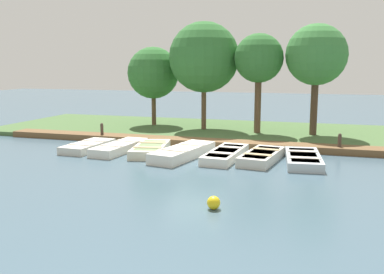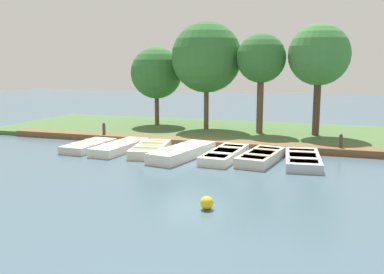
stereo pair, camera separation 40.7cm
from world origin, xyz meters
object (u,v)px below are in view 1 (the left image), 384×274
mooring_post_near (102,132)px  park_tree_center (259,59)px  rowboat_1 (120,147)px  mooring_post_far (339,143)px  rowboat_2 (150,149)px  park_tree_right (316,55)px  rowboat_6 (303,159)px  rowboat_3 (183,152)px  rowboat_0 (88,146)px  rowboat_5 (262,156)px  buoy (214,203)px  park_tree_far_left (153,73)px  park_tree_left (204,57)px  rowboat_4 (226,154)px

mooring_post_near → park_tree_center: park_tree_center is taller
rowboat_1 → mooring_post_far: mooring_post_far is taller
rowboat_1 → mooring_post_far: bearing=108.5°
rowboat_2 → park_tree_right: park_tree_right is taller
rowboat_6 → park_tree_center: 6.93m
park_tree_center → rowboat_3: bearing=-18.7°
rowboat_0 → mooring_post_near: (-2.29, -0.60, 0.25)m
mooring_post_near → park_tree_center: (-3.20, 6.77, 3.35)m
rowboat_0 → mooring_post_near: 2.38m
rowboat_5 → park_tree_right: 6.96m
rowboat_2 → park_tree_right: 9.02m
rowboat_0 → buoy: rowboat_0 is taller
park_tree_far_left → rowboat_6: bearing=52.2°
rowboat_1 → park_tree_left: (-5.78, 1.94, 3.69)m
rowboat_0 → park_tree_center: (-5.49, 6.17, 3.60)m
rowboat_1 → mooring_post_near: size_ratio=3.91×
rowboat_4 → rowboat_5: bearing=91.8°
mooring_post_far → buoy: bearing=-21.3°
rowboat_6 → park_tree_center: bearing=-161.8°
mooring_post_near → park_tree_right: (-3.33, 9.42, 3.51)m
rowboat_1 → mooring_post_near: (-2.19, -2.00, 0.23)m
park_tree_far_left → park_tree_left: park_tree_left is taller
mooring_post_far → park_tree_far_left: bearing=-114.1°
rowboat_2 → rowboat_5: size_ratio=1.01×
rowboat_0 → rowboat_1: bearing=97.1°
rowboat_5 → rowboat_0: bearing=-82.4°
park_tree_right → rowboat_1: bearing=-53.4°
rowboat_6 → park_tree_far_left: bearing=-134.2°
rowboat_0 → mooring_post_near: size_ratio=3.27×
buoy → mooring_post_far: bearing=158.7°
rowboat_4 → rowboat_5: (0.04, 1.36, 0.01)m
park_tree_center → rowboat_0: bearing=-48.3°
mooring_post_near → mooring_post_far: 10.52m
mooring_post_near → rowboat_1: bearing=42.4°
rowboat_6 → park_tree_right: size_ratio=0.59×
rowboat_2 → rowboat_3: 1.52m
rowboat_6 → park_tree_far_left: (-6.51, -8.38, 2.89)m
rowboat_6 → buoy: bearing=-24.0°
mooring_post_near → park_tree_left: park_tree_left is taller
park_tree_right → mooring_post_far: bearing=18.3°
rowboat_0 → park_tree_right: park_tree_right is taller
rowboat_3 → park_tree_far_left: bearing=-138.6°
rowboat_2 → park_tree_far_left: bearing=-170.3°
park_tree_far_left → rowboat_4: bearing=40.2°
rowboat_2 → mooring_post_far: 7.50m
rowboat_2 → park_tree_center: 7.33m
rowboat_3 → park_tree_right: size_ratio=0.66×
rowboat_3 → mooring_post_near: (-2.53, -4.83, 0.20)m
rowboat_2 → mooring_post_near: (-2.20, -3.36, 0.23)m
rowboat_0 → rowboat_1: rowboat_1 is taller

